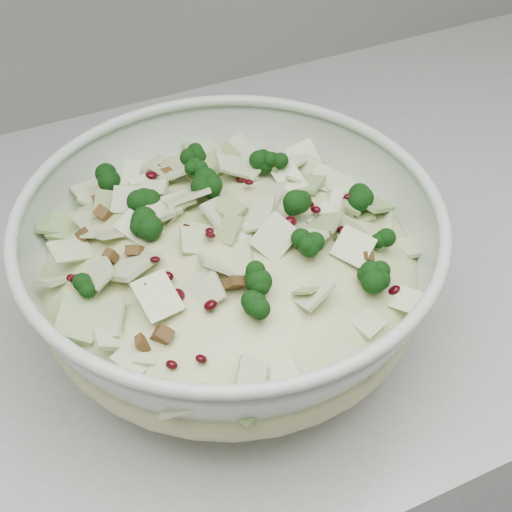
{
  "coord_description": "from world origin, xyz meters",
  "views": [
    {
      "loc": [
        -0.58,
        1.24,
        1.36
      ],
      "look_at": [
        -0.42,
        1.58,
        0.99
      ],
      "focal_mm": 50.0,
      "sensor_mm": 36.0,
      "label": 1
    }
  ],
  "objects": [
    {
      "name": "counter",
      "position": [
        0.0,
        1.7,
        0.45
      ],
      "size": [
        3.6,
        0.6,
        0.9
      ],
      "primitive_type": "cube",
      "color": "#B7B7B2",
      "rests_on": "floor"
    },
    {
      "name": "mixing_bowl",
      "position": [
        -0.43,
        1.6,
        0.97
      ],
      "size": [
        0.32,
        0.32,
        0.13
      ],
      "rotation": [
        0.0,
        0.0,
        0.0
      ],
      "color": "beige",
      "rests_on": "counter"
    },
    {
      "name": "salad",
      "position": [
        -0.43,
        1.6,
        0.99
      ],
      "size": [
        0.35,
        0.35,
        0.13
      ],
      "rotation": [
        0.0,
        0.0,
        -0.2
      ],
      "color": "beige",
      "rests_on": "mixing_bowl"
    }
  ]
}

